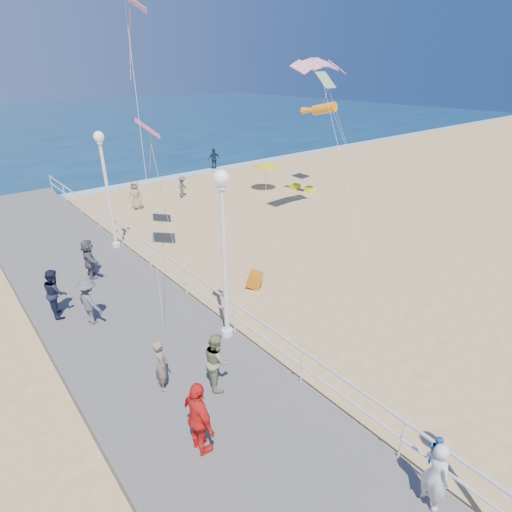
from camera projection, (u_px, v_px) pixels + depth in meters
ground at (335, 291)px, 16.04m from camera, size 160.00×160.00×0.00m
ocean at (8, 125)px, 61.27m from camera, size 160.00×90.00×0.05m
surf_line at (126, 185)px, 30.29m from camera, size 160.00×1.20×0.04m
boardwalk at (168, 369)px, 11.63m from camera, size 5.00×44.00×0.40m
railing at (234, 309)px, 12.59m from camera, size 0.05×42.00×0.55m
lamp_post_mid at (224, 241)px, 11.39m from camera, size 0.44×0.44×5.32m
lamp_post_far at (106, 179)px, 17.65m from camera, size 0.44×0.44×5.32m
woman_holding_toddler at (436, 475)px, 7.52m from camera, size 0.54×0.67×1.61m
toddler_held at (436, 450)px, 7.54m from camera, size 0.36×0.41×0.71m
spectator_1 at (217, 360)px, 10.44m from camera, size 0.87×0.97×1.64m
spectator_2 at (89, 302)px, 13.06m from camera, size 0.85×1.17×1.62m
spectator_3 at (199, 419)px, 8.55m from camera, size 0.48×1.11×1.88m
spectator_5 at (89, 259)px, 15.96m from camera, size 0.70×1.58×1.65m
spectator_6 at (161, 365)px, 10.39m from camera, size 0.52×0.64×1.51m
spectator_7 at (56, 293)px, 13.48m from camera, size 0.75×0.91×1.72m
beach_walker_a at (182, 187)px, 27.24m from camera, size 1.10×1.04×1.50m
beach_walker_b at (214, 159)px, 34.73m from camera, size 1.12×0.63×1.81m
beach_walker_c at (136, 195)px, 24.94m from camera, size 1.02×1.03×1.80m
box_kite at (255, 281)px, 16.20m from camera, size 0.89×0.89×0.74m
beach_umbrella at (266, 164)px, 28.22m from camera, size 1.90×1.90×2.14m
beach_chair_left at (309, 190)px, 28.60m from camera, size 0.55×0.55×0.40m
beach_chair_right at (295, 186)px, 29.34m from camera, size 0.55×0.55×0.40m
kite_parafoil at (320, 62)px, 18.96m from camera, size 3.27×0.94×0.65m
kite_windsock at (324, 109)px, 23.46m from camera, size 0.98×2.53×1.05m
kite_diamond_pink at (147, 128)px, 18.44m from camera, size 1.53×1.66×0.84m
kite_diamond_multi at (326, 80)px, 25.83m from camera, size 1.48×1.17×0.97m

